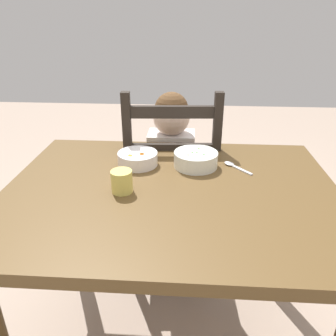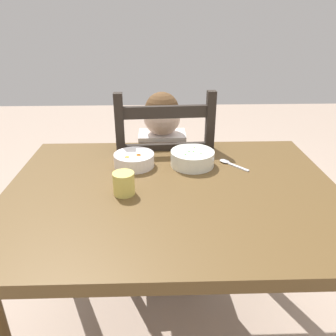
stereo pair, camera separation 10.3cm
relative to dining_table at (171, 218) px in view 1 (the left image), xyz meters
The scene contains 7 objects.
dining_table is the anchor object (origin of this frame).
dining_chair 0.51m from the dining_table, 92.93° to the left, with size 0.45×0.45×1.01m.
child_figure 0.48m from the dining_table, 93.37° to the left, with size 0.32×0.31×0.98m.
bowl_of_peas 0.25m from the dining_table, 65.46° to the left, with size 0.17×0.17×0.06m.
bowl_of_carrots 0.27m from the dining_table, 127.27° to the left, with size 0.15×0.15×0.05m.
spoon 0.32m from the dining_table, 39.94° to the left, with size 0.10×0.12×0.01m.
drinking_cup 0.23m from the dining_table, 168.81° to the right, with size 0.07×0.07×0.08m, color #E0CF60.
Camera 1 is at (0.06, -1.00, 1.31)m, focal length 36.03 mm.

